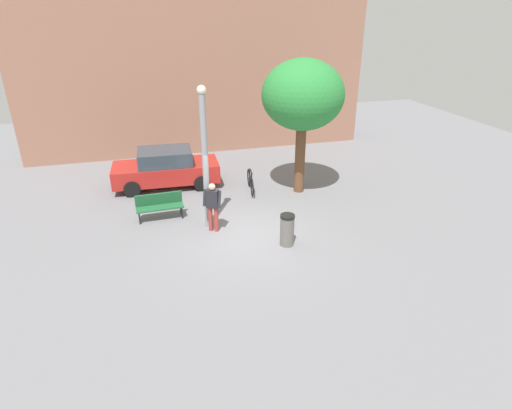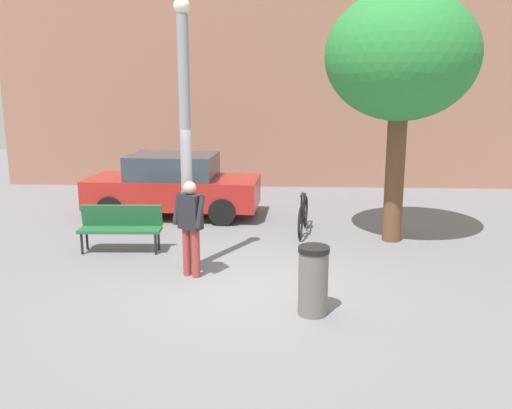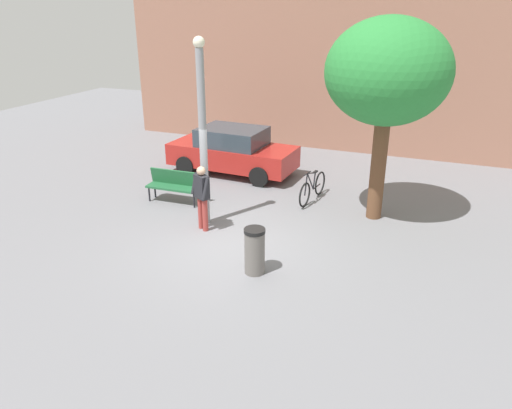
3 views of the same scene
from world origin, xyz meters
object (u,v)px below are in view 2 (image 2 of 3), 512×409
(person_by_lamppost, at_px, (190,222))
(plaza_tree, at_px, (401,58))
(parked_car_red, at_px, (173,185))
(trash_bin, at_px, (313,280))
(bicycle_black, at_px, (303,216))
(lamppost, at_px, (185,132))
(park_bench, at_px, (121,224))

(person_by_lamppost, bearing_deg, plaza_tree, 31.58)
(parked_car_red, relative_size, trash_bin, 4.20)
(trash_bin, bearing_deg, person_by_lamppost, 143.19)
(person_by_lamppost, xyz_separation_m, plaza_tree, (3.89, 2.39, 2.79))
(trash_bin, bearing_deg, bicycle_black, 89.76)
(lamppost, bearing_deg, trash_bin, -41.73)
(park_bench, relative_size, trash_bin, 1.58)
(lamppost, distance_m, parked_car_red, 4.41)
(lamppost, bearing_deg, person_by_lamppost, -74.01)
(person_by_lamppost, bearing_deg, parked_car_red, 104.71)
(lamppost, bearing_deg, park_bench, 146.52)
(bicycle_black, height_order, parked_car_red, parked_car_red)
(lamppost, xyz_separation_m, person_by_lamppost, (0.11, -0.39, -1.49))
(parked_car_red, bearing_deg, park_bench, -99.30)
(plaza_tree, distance_m, bicycle_black, 3.89)
(trash_bin, bearing_deg, parked_car_red, 118.34)
(lamppost, relative_size, park_bench, 2.87)
(bicycle_black, xyz_separation_m, trash_bin, (-0.02, -4.43, 0.13))
(person_by_lamppost, relative_size, parked_car_red, 0.39)
(park_bench, distance_m, trash_bin, 4.64)
(plaza_tree, height_order, parked_car_red, plaza_tree)
(park_bench, distance_m, plaza_tree, 6.45)
(plaza_tree, bearing_deg, lamppost, -153.40)
(park_bench, height_order, parked_car_red, parked_car_red)
(person_by_lamppost, relative_size, trash_bin, 1.64)
(person_by_lamppost, distance_m, bicycle_black, 3.61)
(bicycle_black, bearing_deg, plaza_tree, -16.02)
(plaza_tree, xyz_separation_m, trash_bin, (-1.88, -3.89, -3.24))
(park_bench, xyz_separation_m, parked_car_red, (0.48, 2.95, 0.23))
(plaza_tree, bearing_deg, park_bench, -169.68)
(person_by_lamppost, bearing_deg, bicycle_black, 55.21)
(bicycle_black, distance_m, trash_bin, 4.43)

